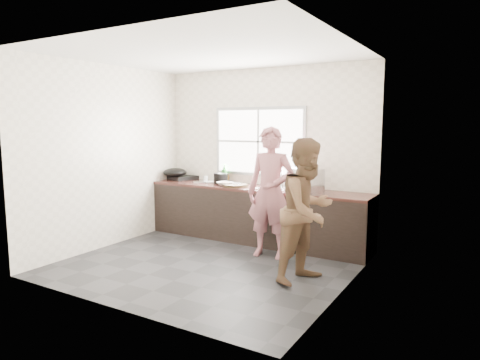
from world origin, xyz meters
The scene contains 30 objects.
floor centered at (0.00, 0.00, -0.01)m, with size 3.60×3.20×0.01m, color #27272A.
ceiling centered at (0.00, 0.00, 2.71)m, with size 3.60×3.20×0.01m, color silver.
wall_back centered at (0.00, 1.60, 1.35)m, with size 3.60×0.01×2.70m, color silver.
wall_left centered at (-1.80, 0.00, 1.35)m, with size 0.01×3.20×2.70m, color silver.
wall_right centered at (1.80, 0.00, 1.35)m, with size 0.01×3.20×2.70m, color beige.
wall_front centered at (0.00, -1.60, 1.35)m, with size 3.60×0.01×2.70m, color beige.
cabinet centered at (0.00, 1.29, 0.41)m, with size 3.60×0.62×0.82m, color black.
countertop centered at (0.00, 1.29, 0.84)m, with size 3.60×0.64×0.04m, color #371B16.
sink centered at (0.35, 1.29, 0.86)m, with size 0.55×0.45×0.02m, color silver.
faucet centered at (0.35, 1.49, 1.01)m, with size 0.02×0.02×0.30m, color silver.
window_frame centered at (-0.10, 1.59, 1.55)m, with size 1.60×0.05×1.10m, color #9EA0A5.
window_glazing centered at (-0.10, 1.57, 1.55)m, with size 1.50×0.01×1.00m, color white.
woman centered at (0.55, 0.72, 0.84)m, with size 0.61×0.40×1.68m, color #A8656C.
person_side centered at (1.33, 0.10, 0.84)m, with size 0.82×0.63×1.67m, color brown.
cutting_board centered at (-0.30, 1.17, 0.88)m, with size 0.39×0.39×0.04m, color black.
cleaver centered at (-0.35, 1.24, 0.90)m, with size 0.21×0.11×0.01m, color silver.
bowl_mince centered at (-0.50, 1.19, 0.89)m, with size 0.24×0.24×0.06m, color silver.
bowl_crabs centered at (0.82, 1.30, 0.89)m, with size 0.19×0.19×0.06m, color silver.
bowl_held centered at (0.64, 1.12, 0.89)m, with size 0.21×0.21×0.07m, color silver.
black_pot centered at (-0.69, 1.36, 0.94)m, with size 0.23×0.23×0.17m, color black.
plate_food centered at (-0.93, 1.38, 0.87)m, with size 0.19×0.19×0.02m, color silver.
bottle_green centered at (-0.72, 1.52, 1.01)m, with size 0.12×0.12×0.30m, color #29802C.
bottle_brown_tall centered at (-0.77, 1.52, 0.96)m, with size 0.09×0.09×0.20m, color #3D210F.
bottle_brown_short centered at (-0.71, 1.52, 0.96)m, with size 0.15×0.15×0.19m, color #422F10.
glass_jar centered at (-1.00, 1.38, 0.91)m, with size 0.07×0.07×0.10m, color silver.
burner centered at (-1.58, 1.47, 0.89)m, with size 0.45×0.45×0.07m, color black.
wok centered at (-1.60, 1.30, 1.00)m, with size 0.40×0.40×0.15m, color black.
dish_rack centered at (0.85, 1.24, 1.03)m, with size 0.45×0.32×0.34m, color silver.
pot_lid_left centered at (-1.05, 1.30, 0.87)m, with size 0.27×0.27×0.01m, color silver.
pot_lid_right centered at (-1.04, 1.40, 0.87)m, with size 0.24×0.24×0.01m, color #B6B9BE.
Camera 1 is at (3.13, -4.47, 1.83)m, focal length 32.00 mm.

